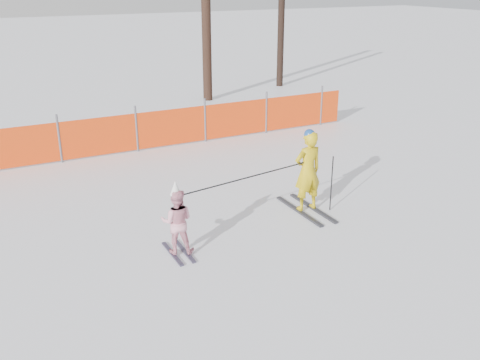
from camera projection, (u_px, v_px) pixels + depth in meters
name	position (u px, v px, depth m)	size (l,w,h in m)	color
ground	(253.00, 241.00, 9.61)	(120.00, 120.00, 0.00)	white
adult	(308.00, 171.00, 10.54)	(0.59, 1.59, 1.71)	black
child	(177.00, 221.00, 8.96)	(0.69, 0.90, 1.33)	black
ski_poles	(274.00, 179.00, 9.94)	(3.29, 0.47, 1.15)	black
safety_fence	(72.00, 140.00, 13.56)	(16.68, 0.06, 1.25)	#595960
tree_trunks	(233.00, 10.00, 20.17)	(4.20, 1.45, 7.02)	black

